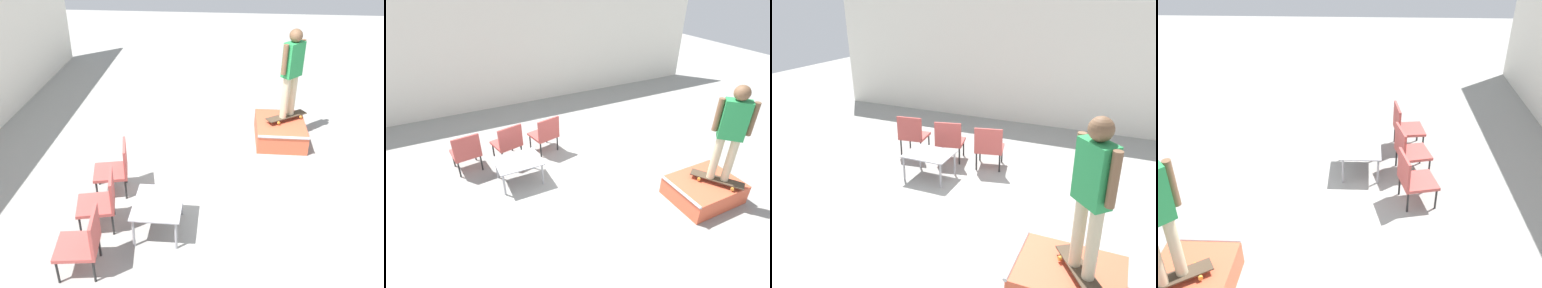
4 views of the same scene
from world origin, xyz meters
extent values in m
plane|color=gray|center=(0.00, 0.00, 0.00)|extent=(24.00, 24.00, 0.00)
cube|color=white|center=(0.00, 4.64, 1.50)|extent=(12.00, 0.06, 3.00)
cube|color=#DB5638|center=(1.51, -1.03, 0.18)|extent=(1.17, 0.92, 0.36)
cylinder|color=#B7B7BC|center=(0.92, -1.03, 0.36)|extent=(0.05, 0.92, 0.05)
cube|color=#473828|center=(1.63, -1.14, 0.45)|extent=(0.64, 0.83, 0.02)
cylinder|color=gold|center=(1.87, -1.30, 0.42)|extent=(0.05, 0.06, 0.05)
cylinder|color=gold|center=(1.68, -1.43, 0.42)|extent=(0.05, 0.06, 0.05)
cylinder|color=gold|center=(1.58, -0.85, 0.42)|extent=(0.05, 0.06, 0.05)
cylinder|color=gold|center=(1.39, -0.98, 0.42)|extent=(0.05, 0.06, 0.05)
cylinder|color=#C6B793|center=(1.55, -1.06, 0.86)|extent=(0.13, 0.13, 0.80)
cylinder|color=#C6B793|center=(1.71, -1.22, 0.86)|extent=(0.13, 0.13, 0.80)
cube|color=#28934C|center=(1.63, -1.14, 1.58)|extent=(0.41, 0.41, 0.64)
cylinder|color=brown|center=(1.46, -0.97, 1.63)|extent=(0.09, 0.09, 0.54)
cylinder|color=brown|center=(1.80, -1.31, 1.63)|extent=(0.09, 0.09, 0.54)
sphere|color=brown|center=(1.63, -1.14, 2.02)|extent=(0.23, 0.23, 0.23)
cube|color=#9E9EA3|center=(-1.28, 0.90, 0.46)|extent=(0.83, 0.67, 0.02)
cylinder|color=#9E9EA3|center=(-1.64, 0.62, 0.23)|extent=(0.04, 0.04, 0.45)
cylinder|color=#9E9EA3|center=(-0.91, 0.62, 0.23)|extent=(0.04, 0.04, 0.45)
cylinder|color=#9E9EA3|center=(-1.64, 1.19, 0.23)|extent=(0.04, 0.04, 0.45)
cylinder|color=#9E9EA3|center=(-0.91, 1.19, 0.23)|extent=(0.04, 0.04, 0.45)
cylinder|color=black|center=(-1.92, 2.03, 0.18)|extent=(0.03, 0.03, 0.35)
cylinder|color=black|center=(-2.35, 1.98, 0.18)|extent=(0.03, 0.03, 0.35)
cylinder|color=black|center=(-1.86, 1.60, 0.18)|extent=(0.03, 0.03, 0.35)
cylinder|color=black|center=(-2.30, 1.54, 0.18)|extent=(0.03, 0.03, 0.35)
cube|color=#B74C47|center=(-2.11, 1.79, 0.38)|extent=(0.58, 0.58, 0.05)
cube|color=#B74C47|center=(-2.08, 1.55, 0.63)|extent=(0.52, 0.11, 0.45)
cylinder|color=black|center=(-1.11, 2.05, 0.18)|extent=(0.03, 0.03, 0.35)
cylinder|color=black|center=(-1.54, 1.95, 0.18)|extent=(0.03, 0.03, 0.35)
cylinder|color=black|center=(-1.01, 1.62, 0.18)|extent=(0.03, 0.03, 0.35)
cylinder|color=black|center=(-1.44, 1.52, 0.18)|extent=(0.03, 0.03, 0.35)
cube|color=#B74C47|center=(-1.28, 1.79, 0.38)|extent=(0.62, 0.62, 0.05)
cube|color=#B74C47|center=(-1.22, 1.55, 0.63)|extent=(0.52, 0.16, 0.45)
cylinder|color=black|center=(-0.28, 2.05, 0.18)|extent=(0.03, 0.03, 0.35)
cylinder|color=black|center=(-0.71, 1.95, 0.18)|extent=(0.03, 0.03, 0.35)
cylinder|color=black|center=(-0.18, 1.62, 0.18)|extent=(0.03, 0.03, 0.35)
cylinder|color=black|center=(-0.61, 1.52, 0.18)|extent=(0.03, 0.03, 0.35)
cube|color=#B74C47|center=(-0.45, 1.79, 0.38)|extent=(0.62, 0.62, 0.05)
cube|color=#B74C47|center=(-0.39, 1.55, 0.63)|extent=(0.52, 0.15, 0.45)
camera|label=1|loc=(-5.90, 0.04, 4.11)|focal=40.00mm
camera|label=2|loc=(-2.34, -3.75, 3.61)|focal=28.00mm
camera|label=3|loc=(1.78, -4.48, 3.12)|focal=35.00mm
camera|label=4|loc=(4.90, 0.95, 4.13)|focal=40.00mm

